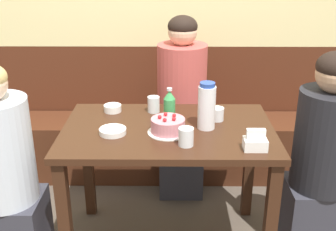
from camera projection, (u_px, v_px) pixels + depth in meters
back_wall at (169, 6)px, 3.02m from camera, size 4.80×0.04×2.50m
bench_seat at (169, 147)px, 3.21m from camera, size 2.78×0.38×0.45m
dining_table at (168, 148)px, 2.28m from camera, size 1.12×0.72×0.75m
birthday_cake at (168, 126)px, 2.16m from camera, size 0.21×0.21×0.10m
water_pitcher at (207, 106)px, 2.19m from camera, size 0.09×0.09×0.25m
soju_bottle at (169, 105)px, 2.30m from camera, size 0.06×0.06×0.19m
napkin_holder at (255, 142)px, 1.99m from camera, size 0.11×0.08×0.11m
bowl_soup_white at (113, 108)px, 2.45m from camera, size 0.10×0.10×0.04m
bowl_rice_small at (113, 131)px, 2.16m from camera, size 0.14×0.14×0.03m
glass_water_tall at (217, 114)px, 2.32m from camera, size 0.08×0.08×0.07m
glass_tumbler_short at (186, 137)px, 2.03m from camera, size 0.07×0.07×0.09m
glass_shot_small at (154, 104)px, 2.43m from camera, size 0.07×0.07×0.09m
person_teal_shirt at (182, 112)px, 2.87m from camera, size 0.33×0.34×1.25m
person_pale_blue_shirt at (322, 165)px, 2.23m from camera, size 0.34×0.33×1.19m
person_grey_tee at (5, 183)px, 2.12m from camera, size 0.34×0.32×1.16m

